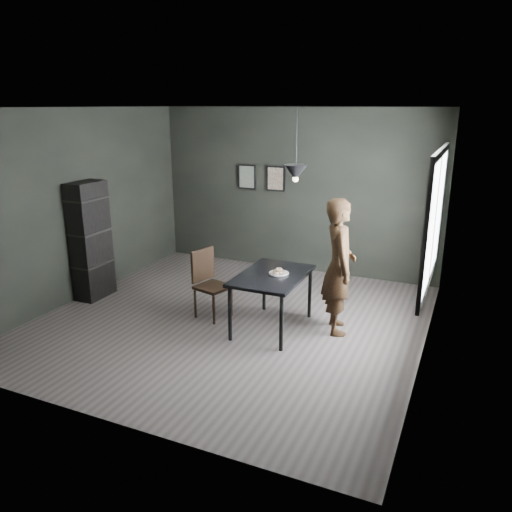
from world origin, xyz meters
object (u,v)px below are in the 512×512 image
at_px(white_plate, 279,274).
at_px(woman, 339,266).
at_px(wood_chair, 208,279).
at_px(shelf_unit, 91,241).
at_px(pendant_lamp, 296,172).
at_px(cafe_table, 272,280).

xyz_separation_m(white_plate, woman, (0.72, 0.26, 0.12)).
xyz_separation_m(woman, wood_chair, (-1.75, -0.26, -0.34)).
xyz_separation_m(woman, shelf_unit, (-3.71, -0.33, 0.01)).
relative_size(white_plate, pendant_lamp, 0.27).
distance_m(cafe_table, white_plate, 0.12).
distance_m(cafe_table, woman, 0.87).
relative_size(shelf_unit, pendant_lamp, 2.04).
bearing_deg(woman, cafe_table, 87.52).
bearing_deg(pendant_lamp, woman, 19.71).
height_order(white_plate, wood_chair, wood_chair).
height_order(wood_chair, pendant_lamp, pendant_lamp).
bearing_deg(shelf_unit, pendant_lamp, 1.77).
relative_size(white_plate, woman, 0.13).
relative_size(woman, pendant_lamp, 2.02).
distance_m(shelf_unit, pendant_lamp, 3.38).
distance_m(white_plate, woman, 0.77).
bearing_deg(shelf_unit, woman, 4.39).
bearing_deg(wood_chair, woman, 23.45).
relative_size(cafe_table, pendant_lamp, 1.39).
height_order(shelf_unit, pendant_lamp, pendant_lamp).
distance_m(woman, pendant_lamp, 1.31).
bearing_deg(wood_chair, pendant_lamp, 18.14).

